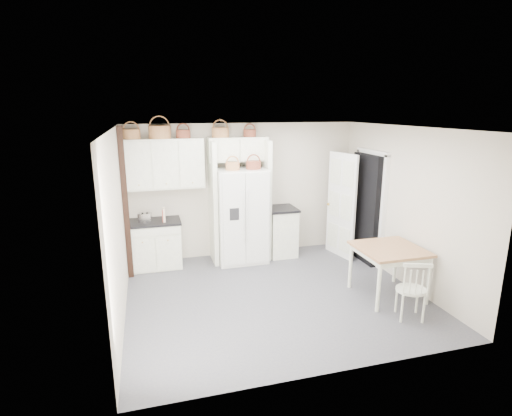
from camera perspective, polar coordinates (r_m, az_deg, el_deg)
name	(u,v)px	position (r m, az deg, el deg)	size (l,w,h in m)	color
floor	(274,295)	(6.47, 2.61, -12.29)	(4.50, 4.50, 0.00)	#3D3D4A
ceiling	(276,128)	(5.81, 2.90, 11.36)	(4.50, 4.50, 0.00)	white
wall_back	(244,190)	(7.88, -1.80, 2.57)	(4.50, 4.50, 0.00)	#BFB5A4
wall_left	(118,227)	(5.74, -19.13, -2.64)	(4.00, 4.00, 0.00)	#BFB5A4
wall_right	(405,206)	(7.03, 20.45, 0.24)	(4.00, 4.00, 0.00)	#BFB5A4
refrigerator	(241,215)	(7.58, -2.17, -1.08)	(0.92, 0.74, 1.79)	silver
base_cab_left	(155,245)	(7.61, -14.20, -5.14)	(0.91, 0.58, 0.85)	beige
base_cab_right	(281,232)	(8.00, 3.56, -3.46)	(0.53, 0.63, 0.93)	beige
dining_table	(388,272)	(6.62, 18.31, -8.64)	(0.96, 0.96, 0.80)	#9E6339
windsor_chair	(411,290)	(6.06, 21.28, -10.82)	(0.41, 0.38, 0.85)	beige
counter_left	(154,222)	(7.48, -14.40, -1.94)	(0.95, 0.62, 0.04)	black
counter_right	(281,209)	(7.87, 3.61, -0.08)	(0.57, 0.68, 0.04)	black
toaster	(145,217)	(7.45, -15.57, -1.31)	(0.23, 0.13, 0.16)	silver
cookbook_red	(164,216)	(7.37, -13.07, -1.06)	(0.03, 0.15, 0.22)	maroon
cookbook_cream	(164,215)	(7.37, -13.00, -0.93)	(0.04, 0.17, 0.25)	beige
basket_upper_a	(132,134)	(7.35, -17.36, 10.03)	(0.30, 0.30, 0.17)	brown
basket_upper_b	(160,132)	(7.35, -13.59, 10.50)	(0.38, 0.38, 0.23)	brown
basket_upper_c	(183,134)	(7.38, -10.35, 10.36)	(0.25, 0.25, 0.15)	maroon
basket_bridge_a	(220,132)	(7.47, -5.12, 10.70)	(0.32, 0.32, 0.18)	brown
basket_bridge_b	(250,133)	(7.59, -0.91, 10.65)	(0.24, 0.24, 0.14)	maroon
basket_fridge_a	(233,166)	(7.25, -3.36, 5.98)	(0.26, 0.26, 0.14)	brown
basket_fridge_b	(254,165)	(7.34, -0.35, 6.15)	(0.27, 0.27, 0.15)	maroon
upper_cabinet	(165,164)	(7.41, -12.92, 6.18)	(1.40, 0.34, 0.90)	beige
bridge_cabinet	(238,149)	(7.56, -2.65, 8.39)	(1.12, 0.34, 0.45)	beige
fridge_panel_left	(213,203)	(7.50, -6.14, 0.72)	(0.08, 0.60, 2.30)	beige
fridge_panel_right	(265,200)	(7.72, 1.34, 1.19)	(0.08, 0.60, 2.30)	beige
trim_post	(126,205)	(7.04, -18.14, 0.46)	(0.09, 0.09, 2.60)	black
doorway_void	(367,208)	(7.85, 15.53, -0.06)	(0.18, 0.85, 2.05)	black
door_slab	(341,206)	(7.96, 12.08, 0.34)	(0.80, 0.04, 2.05)	white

